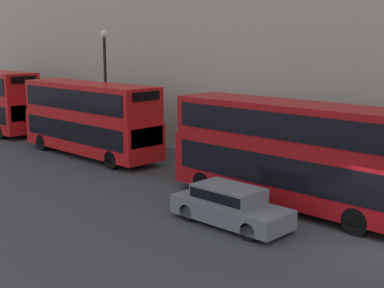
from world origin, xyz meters
name	(u,v)px	position (x,y,z in m)	size (l,w,h in m)	color
ground_plane	(376,246)	(0.00, 0.00, 0.00)	(200.00, 200.00, 0.00)	#38383A
bus_leading	(288,150)	(1.60, 4.66, 2.37)	(2.59, 10.53, 4.28)	#A80F14
bus_second_in_queue	(90,116)	(1.60, 18.53, 2.37)	(2.59, 10.30, 4.30)	red
car_dark_sedan	(230,205)	(-1.80, 4.84, 0.77)	(1.76, 4.63, 1.45)	slate
street_lamp	(105,79)	(3.23, 19.10, 4.45)	(0.44, 0.44, 7.31)	black
pedestrian	(58,124)	(4.35, 26.55, 0.73)	(0.36, 0.36, 1.58)	brown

